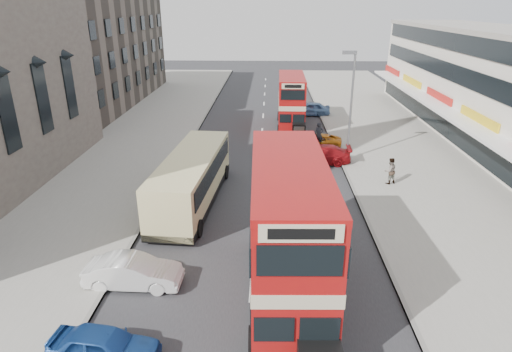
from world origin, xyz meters
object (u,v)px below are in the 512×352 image
(bus_main, at_px, (288,233))
(coach, at_px, (192,177))
(car_left_front, at_px, (133,272))
(pedestrian_near, at_px, (390,171))
(car_right_b, at_px, (318,141))
(cyclist, at_px, (318,141))
(street_lamp, at_px, (351,99))
(bus_second, at_px, (291,101))
(car_right_a, at_px, (319,154))
(car_left_near, at_px, (104,346))
(car_right_c, at_px, (310,109))

(bus_main, bearing_deg, coach, -60.44)
(car_left_front, distance_m, pedestrian_near, 17.64)
(car_right_b, height_order, cyclist, cyclist)
(street_lamp, relative_size, coach, 0.76)
(car_left_front, bearing_deg, bus_second, -15.25)
(bus_main, distance_m, coach, 10.35)
(bus_main, xyz_separation_m, car_right_a, (2.97, 15.99, -2.25))
(bus_second, distance_m, pedestrian_near, 15.55)
(bus_main, xyz_separation_m, car_right_b, (3.25, 19.89, -2.38))
(car_right_b, xyz_separation_m, pedestrian_near, (3.87, -8.09, 0.49))
(car_right_a, bearing_deg, cyclist, 178.22)
(pedestrian_near, bearing_deg, car_left_near, 26.50)
(bus_second, distance_m, car_right_c, 5.50)
(bus_main, distance_m, pedestrian_near, 13.91)
(car_right_c, distance_m, pedestrian_near, 19.39)
(cyclist, bearing_deg, car_right_a, -98.23)
(bus_second, height_order, cyclist, bus_second)
(car_left_front, bearing_deg, bus_main, -93.09)
(street_lamp, height_order, bus_second, street_lamp)
(street_lamp, relative_size, car_right_c, 1.90)
(bus_second, bearing_deg, cyclist, 106.36)
(bus_second, height_order, car_right_c, bus_second)
(car_left_near, distance_m, car_right_a, 21.66)
(coach, height_order, car_left_front, coach)
(bus_second, relative_size, car_left_front, 2.14)
(car_left_front, xyz_separation_m, cyclist, (9.65, 18.55, 0.15))
(car_right_a, bearing_deg, car_right_b, 178.86)
(car_right_b, height_order, pedestrian_near, pedestrian_near)
(street_lamp, xyz_separation_m, car_left_near, (-11.21, -20.18, -4.15))
(car_right_b, bearing_deg, bus_main, -3.96)
(car_left_front, distance_m, cyclist, 20.91)
(bus_second, bearing_deg, car_right_a, 100.42)
(coach, relative_size, car_right_c, 2.49)
(bus_main, bearing_deg, car_right_c, -98.06)
(car_right_b, distance_m, car_right_c, 10.97)
(bus_main, distance_m, cyclist, 19.45)
(street_lamp, bearing_deg, pedestrian_near, -66.43)
(bus_second, bearing_deg, bus_main, 88.17)
(cyclist, bearing_deg, coach, -133.17)
(street_lamp, distance_m, car_right_c, 14.98)
(coach, distance_m, pedestrian_near, 12.80)
(car_left_front, distance_m, car_right_c, 31.92)
(street_lamp, relative_size, car_right_a, 1.74)
(car_left_near, relative_size, car_right_b, 0.94)
(street_lamp, distance_m, cyclist, 5.06)
(bus_main, bearing_deg, car_right_a, -102.10)
(car_left_near, xyz_separation_m, pedestrian_near, (13.27, 15.47, 0.41))
(pedestrian_near, bearing_deg, coach, -9.22)
(cyclist, bearing_deg, car_right_c, 85.17)
(street_lamp, height_order, car_right_a, street_lamp)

